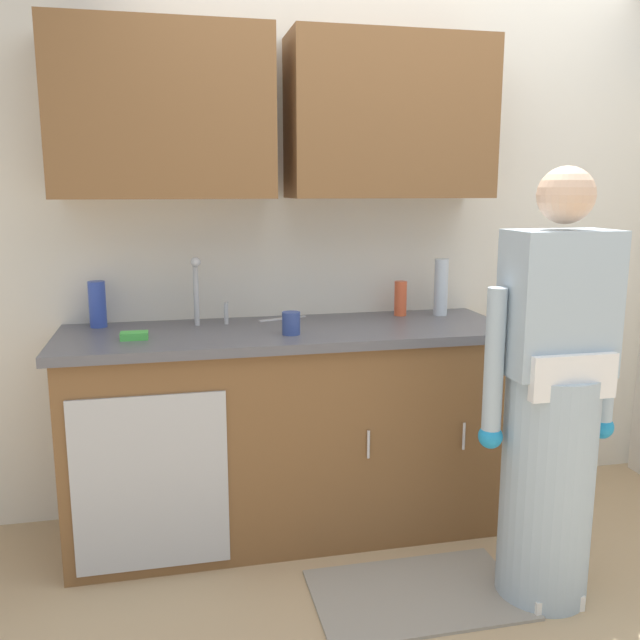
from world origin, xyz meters
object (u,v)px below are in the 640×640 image
at_px(knife_on_counter, 282,319).
at_px(sponge, 134,336).
at_px(sink, 208,335).
at_px(bottle_water_tall, 97,304).
at_px(person_at_sink, 551,423).
at_px(bottle_dish_liquid, 400,298).
at_px(bottle_water_short, 441,287).
at_px(cup_by_sink, 291,323).

relative_size(knife_on_counter, sponge, 2.18).
distance_m(sink, bottle_water_tall, 0.52).
distance_m(person_at_sink, bottle_water_tall, 1.95).
xyz_separation_m(bottle_dish_liquid, knife_on_counter, (-0.57, 0.03, -0.08)).
distance_m(bottle_water_short, sponge, 1.44).
bearing_deg(sink, cup_by_sink, -22.26).
xyz_separation_m(sink, bottle_water_tall, (-0.47, 0.20, 0.12)).
bearing_deg(knife_on_counter, bottle_water_tall, -17.98).
distance_m(person_at_sink, bottle_dish_liquid, 1.01).
relative_size(bottle_water_short, bottle_dish_liquid, 1.65).
bearing_deg(sink, bottle_water_tall, 156.66).
xyz_separation_m(bottle_water_tall, knife_on_counter, (0.82, 0.00, -0.10)).
bearing_deg(bottle_water_tall, person_at_sink, -29.41).
bearing_deg(sink, bottle_water_short, 7.05).
bearing_deg(cup_by_sink, person_at_sink, -34.81).
bearing_deg(knife_on_counter, bottle_water_short, 156.95).
relative_size(person_at_sink, cup_by_sink, 16.97).
distance_m(person_at_sink, cup_by_sink, 1.09).
bearing_deg(bottle_water_short, bottle_dish_liquid, 169.47).
height_order(person_at_sink, knife_on_counter, person_at_sink).
bearing_deg(bottle_water_tall, cup_by_sink, -22.89).
bearing_deg(bottle_water_short, person_at_sink, -84.62).
relative_size(person_at_sink, knife_on_counter, 6.75).
xyz_separation_m(person_at_sink, bottle_water_tall, (-1.67, 0.94, 0.35)).
distance_m(cup_by_sink, knife_on_counter, 0.35).
xyz_separation_m(cup_by_sink, sponge, (-0.64, 0.05, -0.03)).
bearing_deg(bottle_dish_liquid, bottle_water_short, -10.53).
distance_m(knife_on_counter, sponge, 0.72).
bearing_deg(bottle_water_tall, sink, -23.34).
distance_m(cup_by_sink, sponge, 0.64).
distance_m(bottle_water_short, bottle_dish_liquid, 0.20).
distance_m(bottle_dish_liquid, cup_by_sink, 0.67).
relative_size(bottle_dish_liquid, sponge, 1.51).
distance_m(sink, bottle_dish_liquid, 0.95).
bearing_deg(person_at_sink, knife_on_counter, 131.87).
bearing_deg(person_at_sink, cup_by_sink, 145.19).
height_order(bottle_water_tall, bottle_dish_liquid, bottle_water_tall).
bearing_deg(knife_on_counter, sink, 11.52).
bearing_deg(knife_on_counter, bottle_dish_liquid, 158.87).
distance_m(sink, bottle_water_short, 1.14).
relative_size(bottle_water_short, cup_by_sink, 2.86).
xyz_separation_m(sink, bottle_dish_liquid, (0.93, 0.17, 0.10)).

